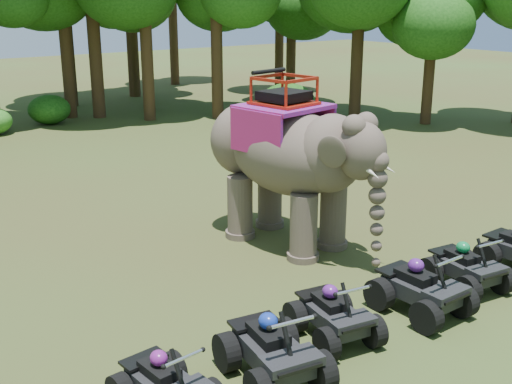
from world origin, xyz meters
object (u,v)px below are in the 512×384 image
(atv_1, at_px, (273,342))
(elephant, at_px, (286,160))
(atv_2, at_px, (334,308))
(atv_3, at_px, (421,281))
(atv_4, at_px, (467,261))
(atv_0, at_px, (165,377))

(atv_1, bearing_deg, elephant, 58.45)
(elephant, bearing_deg, atv_2, -127.71)
(elephant, bearing_deg, atv_3, -102.53)
(elephant, height_order, atv_3, elephant)
(atv_2, distance_m, atv_3, 2.02)
(atv_2, bearing_deg, elephant, 71.34)
(elephant, distance_m, atv_4, 4.72)
(elephant, bearing_deg, atv_0, -152.44)
(atv_2, relative_size, atv_4, 1.00)
(atv_1, bearing_deg, atv_2, 21.76)
(atv_4, bearing_deg, atv_3, -166.68)
(atv_2, bearing_deg, atv_4, 8.01)
(atv_2, bearing_deg, atv_1, -157.66)
(atv_1, bearing_deg, atv_0, 179.89)
(elephant, bearing_deg, atv_4, -81.44)
(atv_0, distance_m, atv_2, 3.40)
(atv_2, xyz_separation_m, atv_4, (3.62, -0.11, 0.00))
(atv_0, height_order, atv_3, atv_3)
(atv_1, bearing_deg, atv_4, 11.98)
(atv_1, distance_m, atv_2, 1.69)
(elephant, xyz_separation_m, atv_4, (1.38, -4.27, -1.47))
(elephant, relative_size, atv_2, 3.04)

